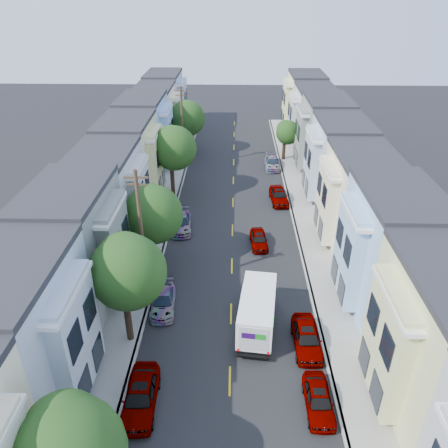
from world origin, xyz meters
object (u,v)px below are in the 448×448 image
Objects in this scene: tree_e at (187,118)px; parked_left_d at (181,223)px; parked_right_b at (307,338)px; tree_c at (152,215)px; parked_right_d at (272,163)px; utility_pole_near at (142,236)px; parked_left_b at (140,396)px; tree_d at (173,148)px; utility_pole_far at (182,128)px; parked_left_c at (163,301)px; fedex_truck at (257,311)px; parked_right_a at (319,400)px; lead_sedan at (259,240)px; parked_right_c at (279,196)px; tree_far_r at (287,133)px; tree_b at (127,272)px.

parked_left_d is at bearing -86.14° from tree_e.
tree_e reaches higher than parked_right_b.
tree_c is 1.63× the size of parked_right_d.
parked_left_b is at bearing -81.90° from utility_pole_near.
utility_pole_near is (0.00, -17.45, -0.38)m from tree_d.
utility_pole_far is at bearing 90.00° from tree_c.
utility_pole_far reaches higher than parked_right_d.
tree_c is 1.58× the size of parked_right_b.
parked_left_b is (1.40, -27.29, -4.76)m from tree_d.
tree_e reaches higher than parked_left_c.
fedex_truck reaches higher than parked_right_d.
parked_right_d is at bearing 73.42° from parked_left_b.
parked_left_d reaches higher than parked_right_a.
parked_left_d reaches higher than lead_sedan.
utility_pole_far is 27.84m from parked_left_c.
parked_right_c is at bearing 56.89° from parked_left_c.
lead_sedan is 0.82× the size of parked_right_c.
tree_far_r reaches higher than fedex_truck.
utility_pole_far reaches higher than tree_e.
utility_pole_near is 12.22m from lead_sedan.
tree_b is 4.74m from utility_pole_near.
tree_far_r is 1.38× the size of lead_sedan.
parked_right_b is (3.15, -1.58, -0.84)m from fedex_truck.
tree_far_r is 13.67m from utility_pole_far.
tree_far_r is (13.20, 11.78, -1.88)m from tree_d.
fedex_truck is at bearing -96.90° from lead_sedan.
tree_b is 15.60m from lead_sedan.
tree_b is 1.90× the size of parked_left_c.
utility_pole_far is 15.46m from parked_right_c.
tree_far_r is 13.40m from parked_right_c.
utility_pole_near reaches higher than parked_left_c.
tree_c is 0.90× the size of tree_d.
tree_d is 8.55m from utility_pole_far.
parked_right_c is at bearing 55.51° from utility_pole_near.
parked_right_d is (0.00, 35.95, 0.02)m from parked_right_a.
tree_c reaches higher than parked_left_c.
tree_far_r is at bearing -7.40° from tree_e.
parked_left_d is at bearing 84.63° from tree_b.
utility_pole_near is (0.00, -3.98, 0.39)m from tree_c.
fedex_truck is (8.05, 1.25, -3.85)m from tree_b.
utility_pole_far is 2.44× the size of parked_left_c.
tree_b is at bearing -111.24° from tree_far_r.
tree_d is 15.03m from parked_right_d.
tree_d reaches higher than tree_c.
lead_sedan is (-4.52, -21.92, -3.03)m from tree_far_r.
parked_left_b reaches higher than parked_right_c.
utility_pole_far is 1.70× the size of fedex_truck.
lead_sedan is 0.97× the size of parked_right_a.
parked_left_c is at bearing -111.04° from tree_far_r.
parked_left_c is at bearing -85.75° from tree_d.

